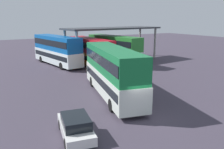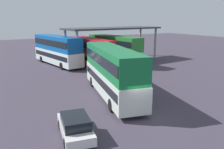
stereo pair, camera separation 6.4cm
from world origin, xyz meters
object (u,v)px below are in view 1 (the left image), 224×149
at_px(double_decker_near_canopy, 57,49).
at_px(double_decker_far_right, 114,48).
at_px(double_decker_main, 112,70).
at_px(double_decker_mid_row, 90,51).
at_px(parked_hatchback, 75,126).

xyz_separation_m(double_decker_near_canopy, double_decker_far_right, (7.97, -3.32, -0.04)).
relative_size(double_decker_main, double_decker_near_canopy, 1.00).
relative_size(double_decker_near_canopy, double_decker_mid_row, 1.06).
xyz_separation_m(parked_hatchback, double_decker_near_canopy, (5.87, 22.09, 1.70)).
xyz_separation_m(double_decker_main, double_decker_far_right, (8.17, 13.39, -0.07)).
xyz_separation_m(parked_hatchback, double_decker_mid_row, (9.79, 18.74, 1.56)).
xyz_separation_m(double_decker_main, parked_hatchback, (-5.67, -5.39, -1.73)).
height_order(double_decker_main, parked_hatchback, double_decker_main).
xyz_separation_m(double_decker_main, double_decker_near_canopy, (0.20, 16.71, -0.03)).
xyz_separation_m(double_decker_mid_row, double_decker_far_right, (4.05, 0.04, 0.10)).
distance_m(parked_hatchback, double_decker_far_right, 23.39).
height_order(double_decker_main, double_decker_near_canopy, double_decker_main).
height_order(parked_hatchback, double_decker_near_canopy, double_decker_near_canopy).
height_order(double_decker_near_canopy, double_decker_far_right, double_decker_near_canopy).
distance_m(double_decker_mid_row, double_decker_far_right, 4.05).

